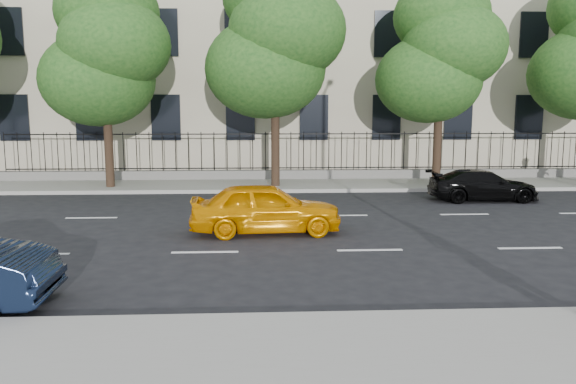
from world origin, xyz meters
name	(u,v)px	position (x,y,z in m)	size (l,w,h in m)	color
ground	(394,281)	(0.00, 0.00, 0.00)	(120.00, 120.00, 0.00)	black
near_sidewalk	(468,370)	(0.00, -4.00, 0.07)	(60.00, 4.00, 0.15)	gray
far_sidewalk	(320,184)	(0.00, 14.00, 0.07)	(60.00, 4.00, 0.15)	gray
lane_markings	(354,230)	(0.00, 4.75, 0.01)	(49.60, 4.62, 0.01)	silver
masonry_building	(305,11)	(0.00, 22.95, 9.02)	(34.60, 12.11, 18.50)	beige
iron_fence	(316,168)	(0.00, 15.70, 0.65)	(30.00, 0.50, 2.20)	slate
tree_b	(106,49)	(-8.96, 13.36, 5.84)	(5.53, 5.12, 8.97)	#382619
tree_c	(276,36)	(-1.96, 13.36, 6.41)	(5.89, 5.50, 9.80)	#382619
tree_d	(441,51)	(5.04, 13.36, 5.84)	(5.34, 4.94, 8.84)	#382619
yellow_taxi	(266,208)	(-2.51, 4.56, 0.71)	(1.67, 4.15, 1.42)	orange
black_sedan	(483,185)	(5.67, 9.70, 0.58)	(1.64, 4.02, 1.17)	black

